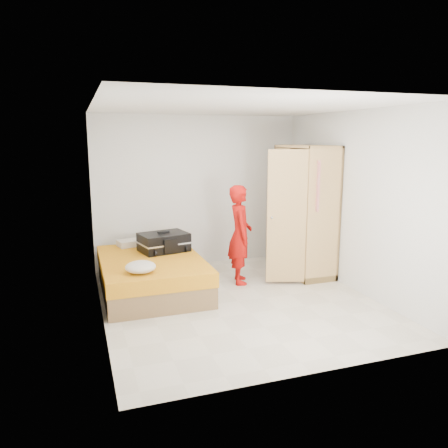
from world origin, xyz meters
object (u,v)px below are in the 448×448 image
object	(u,v)px
wardrobe	(303,214)
suitcase	(164,242)
person	(240,235)
round_cushion	(141,267)
bed	(152,274)

from	to	relation	value
wardrobe	suitcase	size ratio (longest dim) A/B	2.57
wardrobe	person	xyz separation A→B (m)	(-1.14, -0.10, -0.24)
wardrobe	round_cushion	bearing A→B (deg)	-165.27
bed	round_cushion	world-z (taller)	round_cushion
bed	wardrobe	distance (m)	2.61
person	round_cushion	world-z (taller)	person
wardrobe	suitcase	bearing A→B (deg)	172.91
bed	suitcase	size ratio (longest dim) A/B	2.47
wardrobe	person	size ratio (longest dim) A/B	1.38
person	suitcase	xyz separation A→B (m)	(-1.11, 0.38, -0.12)
wardrobe	round_cushion	distance (m)	2.87
person	suitcase	world-z (taller)	person
bed	suitcase	bearing A→B (deg)	52.73
round_cushion	bed	bearing A→B (deg)	69.76
suitcase	person	bearing A→B (deg)	-31.42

